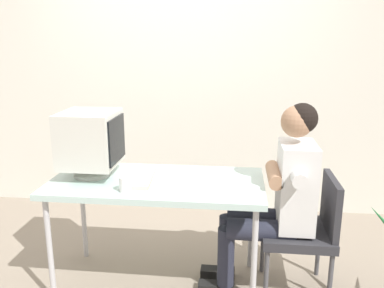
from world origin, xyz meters
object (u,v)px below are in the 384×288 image
(crt_monitor, at_px, (90,140))
(office_chair, at_px, (306,227))
(desk_mug, at_px, (125,184))
(person_seated, at_px, (277,194))
(desk, at_px, (157,188))
(keyboard, at_px, (141,178))

(crt_monitor, xyz_separation_m, office_chair, (1.42, -0.01, -0.54))
(crt_monitor, height_order, desk_mug, crt_monitor)
(office_chair, height_order, person_seated, person_seated)
(crt_monitor, bearing_deg, desk, -5.02)
(desk, distance_m, person_seated, 0.78)
(crt_monitor, bearing_deg, keyboard, -7.25)
(person_seated, bearing_deg, keyboard, -178.08)
(person_seated, relative_size, desk_mug, 14.10)
(crt_monitor, relative_size, desk_mug, 4.83)
(keyboard, distance_m, office_chair, 1.12)
(desk, xyz_separation_m, crt_monitor, (-0.45, 0.04, 0.30))
(office_chair, relative_size, desk_mug, 8.87)
(keyboard, xyz_separation_m, desk_mug, (-0.05, -0.21, 0.03))
(desk, bearing_deg, person_seated, 1.84)
(office_chair, height_order, desk_mug, desk_mug)
(desk, xyz_separation_m, person_seated, (0.78, 0.03, -0.02))
(person_seated, bearing_deg, crt_monitor, 179.34)
(desk, distance_m, keyboard, 0.12)
(office_chair, bearing_deg, desk_mug, -168.02)
(keyboard, relative_size, desk_mug, 4.58)
(office_chair, distance_m, desk_mug, 1.19)
(crt_monitor, distance_m, desk_mug, 0.44)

